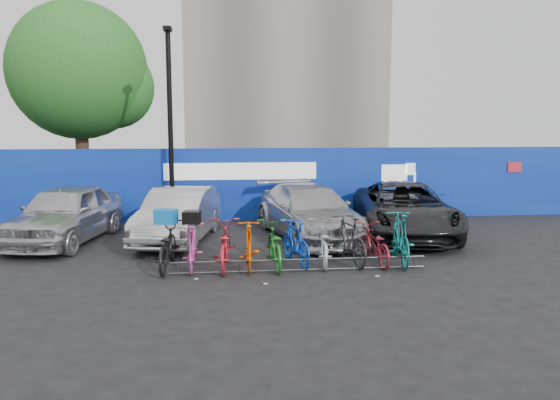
{
  "coord_description": "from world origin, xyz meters",
  "views": [
    {
      "loc": [
        -1.67,
        -11.99,
        3.19
      ],
      "look_at": [
        -0.13,
        2.0,
        1.22
      ],
      "focal_mm": 35.0,
      "sensor_mm": 36.0,
      "label": 1
    }
  ],
  "objects": [
    {
      "name": "bike_rack",
      "position": [
        -0.0,
        -0.6,
        0.16
      ],
      "size": [
        5.6,
        0.03,
        0.3
      ],
      "color": "#595B60",
      "rests_on": "ground"
    },
    {
      "name": "bike_7",
      "position": [
        1.25,
        0.01,
        0.56
      ],
      "size": [
        0.84,
        1.93,
        1.13
      ],
      "primitive_type": "imported",
      "rotation": [
        0.0,
        0.0,
        3.31
      ],
      "color": "#27282A",
      "rests_on": "ground"
    },
    {
      "name": "car_3",
      "position": [
        3.55,
        2.95,
        0.76
      ],
      "size": [
        3.32,
        5.76,
        1.51
      ],
      "primitive_type": "imported",
      "rotation": [
        0.0,
        0.0,
        -0.16
      ],
      "color": "black",
      "rests_on": "ground"
    },
    {
      "name": "bike_9",
      "position": [
        2.4,
        -0.15,
        0.6
      ],
      "size": [
        0.83,
        2.06,
        1.2
      ],
      "primitive_type": "imported",
      "rotation": [
        0.0,
        0.0,
        3.01
      ],
      "color": "#106767",
      "rests_on": "ground"
    },
    {
      "name": "ground",
      "position": [
        0.0,
        0.0,
        0.0
      ],
      "size": [
        100.0,
        100.0,
        0.0
      ],
      "primitive_type": "plane",
      "color": "black",
      "rests_on": "ground"
    },
    {
      "name": "car_0",
      "position": [
        -5.85,
        3.08,
        0.79
      ],
      "size": [
        2.68,
        4.9,
        1.58
      ],
      "primitive_type": "imported",
      "rotation": [
        0.0,
        0.0,
        -0.18
      ],
      "color": "#AFAFB4",
      "rests_on": "ground"
    },
    {
      "name": "car_2",
      "position": [
        0.81,
        3.0,
        0.74
      ],
      "size": [
        3.0,
        5.37,
        1.47
      ],
      "primitive_type": "imported",
      "rotation": [
        0.0,
        0.0,
        0.2
      ],
      "color": "#A7A7AC",
      "rests_on": "ground"
    },
    {
      "name": "tree",
      "position": [
        -6.77,
        10.06,
        5.07
      ],
      "size": [
        5.4,
        5.2,
        7.8
      ],
      "color": "#382314",
      "rests_on": "ground"
    },
    {
      "name": "bike_0",
      "position": [
        -2.87,
        -0.06,
        0.51
      ],
      "size": [
        0.8,
        1.99,
        1.02
      ],
      "primitive_type": "imported",
      "rotation": [
        0.0,
        0.0,
        3.08
      ],
      "color": "black",
      "rests_on": "ground"
    },
    {
      "name": "bike_6",
      "position": [
        0.64,
        0.06,
        0.49
      ],
      "size": [
        0.87,
        1.93,
        0.98
      ],
      "primitive_type": "imported",
      "rotation": [
        0.0,
        0.0,
        3.02
      ],
      "color": "#A8ACB0",
      "rests_on": "ground"
    },
    {
      "name": "bike_1",
      "position": [
        -2.31,
        -0.1,
        0.51
      ],
      "size": [
        0.5,
        1.72,
        1.03
      ],
      "primitive_type": "imported",
      "rotation": [
        0.0,
        0.0,
        3.14
      ],
      "color": "#D2429E",
      "rests_on": "ground"
    },
    {
      "name": "bike_5",
      "position": [
        0.01,
        0.04,
        0.52
      ],
      "size": [
        0.84,
        1.79,
        1.04
      ],
      "primitive_type": "imported",
      "rotation": [
        0.0,
        0.0,
        3.35
      ],
      "color": "blue",
      "rests_on": "ground"
    },
    {
      "name": "bike_4",
      "position": [
        -0.49,
        -0.1,
        0.5
      ],
      "size": [
        0.71,
        1.93,
        1.0
      ],
      "primitive_type": "imported",
      "rotation": [
        0.0,
        0.0,
        3.16
      ],
      "color": "#1E6823",
      "rests_on": "ground"
    },
    {
      "name": "bike_2",
      "position": [
        -1.61,
        -0.06,
        0.52
      ],
      "size": [
        0.8,
        2.01,
        1.04
      ],
      "primitive_type": "imported",
      "rotation": [
        0.0,
        0.0,
        3.09
      ],
      "color": "#B51F2E",
      "rests_on": "ground"
    },
    {
      "name": "car_1",
      "position": [
        -2.82,
        2.92,
        0.72
      ],
      "size": [
        2.32,
        4.59,
        1.45
      ],
      "primitive_type": "imported",
      "rotation": [
        0.0,
        0.0,
        -0.19
      ],
      "color": "#AEAFB2",
      "rests_on": "ground"
    },
    {
      "name": "bike_3",
      "position": [
        -1.06,
        -0.16,
        0.52
      ],
      "size": [
        0.54,
        1.74,
        1.03
      ],
      "primitive_type": "imported",
      "rotation": [
        0.0,
        0.0,
        3.11
      ],
      "color": "#FB5803",
      "rests_on": "ground"
    },
    {
      "name": "cargo_crate",
      "position": [
        -2.87,
        -0.06,
        1.18
      ],
      "size": [
        0.53,
        0.46,
        0.32
      ],
      "primitive_type": "cube",
      "rotation": [
        0.0,
        0.0,
        -0.32
      ],
      "color": "#0D69BD",
      "rests_on": "bike_0"
    },
    {
      "name": "lamppost",
      "position": [
        -3.2,
        5.4,
        3.27
      ],
      "size": [
        0.25,
        0.5,
        6.11
      ],
      "color": "black",
      "rests_on": "ground"
    },
    {
      "name": "bike_8",
      "position": [
        1.82,
        -0.06,
        0.45
      ],
      "size": [
        0.75,
        1.77,
        0.9
      ],
      "primitive_type": "imported",
      "rotation": [
        0.0,
        0.0,
        3.23
      ],
      "color": "maroon",
      "rests_on": "ground"
    },
    {
      "name": "hoarding",
      "position": [
        0.01,
        6.0,
        1.2
      ],
      "size": [
        22.0,
        0.18,
        2.4
      ],
      "color": "#0B209B",
      "rests_on": "ground"
    },
    {
      "name": "cargo_topcase",
      "position": [
        -2.31,
        -0.1,
        1.16
      ],
      "size": [
        0.41,
        0.38,
        0.27
      ],
      "primitive_type": "cube",
      "rotation": [
        0.0,
        0.0,
        -0.17
      ],
      "color": "black",
      "rests_on": "bike_1"
    }
  ]
}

